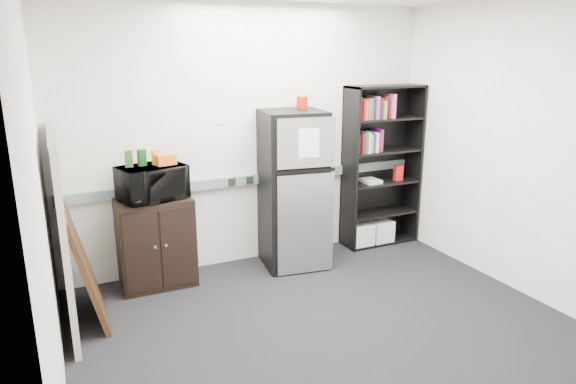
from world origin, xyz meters
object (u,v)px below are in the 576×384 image
object	(u,v)px
cubicle_partition	(63,231)
cabinet	(156,242)
refrigerator	(293,190)
bookshelf	(380,163)
microwave	(152,183)

from	to	relation	value
cubicle_partition	cabinet	world-z (taller)	cubicle_partition
cubicle_partition	refrigerator	distance (m)	2.25
bookshelf	cabinet	size ratio (longest dim) A/B	2.12
microwave	refrigerator	distance (m)	1.44
bookshelf	microwave	distance (m)	2.61
bookshelf	cubicle_partition	xyz separation A→B (m)	(-3.41, -0.49, -0.16)
cubicle_partition	microwave	world-z (taller)	cubicle_partition
bookshelf	microwave	size ratio (longest dim) A/B	3.18
microwave	cubicle_partition	bearing A→B (deg)	-168.90
bookshelf	refrigerator	world-z (taller)	bookshelf
bookshelf	cubicle_partition	world-z (taller)	bookshelf
cubicle_partition	bookshelf	bearing A→B (deg)	8.13
cabinet	refrigerator	bearing A→B (deg)	-3.23
cabinet	bookshelf	bearing A→B (deg)	1.44
bookshelf	cubicle_partition	size ratio (longest dim) A/B	1.14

